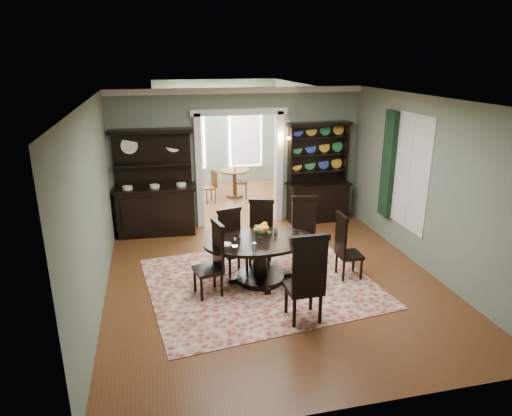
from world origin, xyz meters
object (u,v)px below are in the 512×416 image
Objects in this scene: parlor_table at (235,179)px; dining_table at (260,253)px; welsh_dresser at (318,186)px; sideboard at (155,198)px.

dining_table is at bearing -95.43° from parlor_table.
welsh_dresser reaches higher than dining_table.
parlor_table is (0.46, 4.87, -0.03)m from dining_table.
sideboard is 0.99× the size of welsh_dresser.
sideboard reaches higher than parlor_table.
welsh_dresser is (3.62, 0.02, 0.04)m from sideboard.
sideboard is at bearing 119.64° from dining_table.
dining_table is 4.89m from parlor_table.
sideboard is at bearing -133.27° from parlor_table.
welsh_dresser is at bearing -55.56° from parlor_table.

